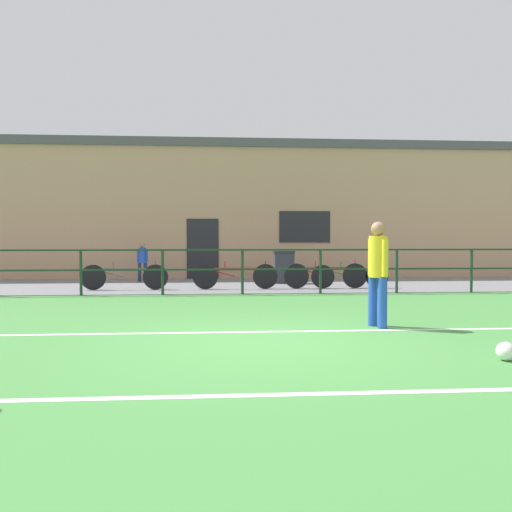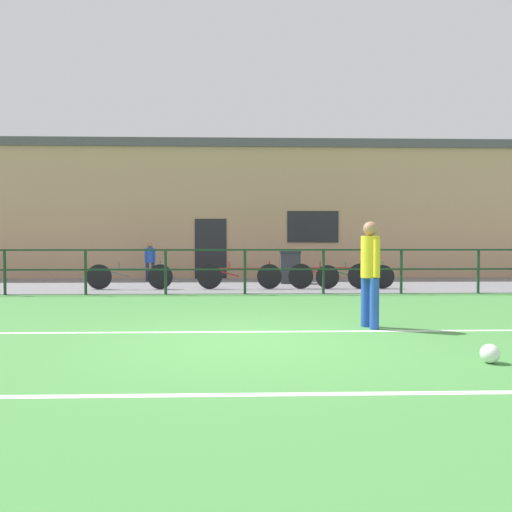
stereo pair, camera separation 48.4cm
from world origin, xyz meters
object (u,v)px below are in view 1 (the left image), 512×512
Objects in this scene: soccer_ball_match at (506,351)px; bicycle_parked_1 at (235,276)px; bicycle_parked_0 at (326,275)px; spectator_child at (142,259)px; trash_bin_0 at (284,267)px; bicycle_parked_3 at (124,277)px; player_striker at (378,267)px; bicycle_parked_4 at (350,276)px.

bicycle_parked_1 is at bearing 108.67° from soccer_ball_match.
bicycle_parked_0 is at bearing -0.00° from bicycle_parked_1.
trash_bin_0 is at bearing 168.93° from spectator_child.
soccer_ball_match is 10.32m from bicycle_parked_3.
soccer_ball_match is 0.22× the size of trash_bin_0.
player_striker is at bearing 108.69° from soccer_ball_match.
bicycle_parked_3 is at bearing -159.01° from trash_bin_0.
soccer_ball_match is at bearing -55.22° from bicycle_parked_3.
bicycle_parked_3 is at bearing 124.78° from soccer_ball_match.
player_striker reaches higher than bicycle_parked_3.
trash_bin_0 is at bearing 48.23° from bicycle_parked_1.
player_striker reaches higher than bicycle_parked_4.
spectator_child is 0.58× the size of bicycle_parked_4.
player_striker is 0.72× the size of bicycle_parked_1.
player_striker is at bearing -94.22° from bicycle_parked_0.
player_striker reaches higher than trash_bin_0.
spectator_child is 1.26× the size of trash_bin_0.
player_striker is 7.94m from trash_bin_0.
bicycle_parked_3 is at bearing 87.97° from spectator_child.
player_striker is 0.71× the size of bicycle_parked_3.
bicycle_parked_0 is 5.55m from bicycle_parked_3.
bicycle_parked_0 is (0.45, 6.14, -0.57)m from player_striker.
bicycle_parked_1 is at bearing -131.77° from trash_bin_0.
soccer_ball_match is at bearing 117.61° from spectator_child.
spectator_child reaches higher than bicycle_parked_4.
soccer_ball_match is at bearing -92.42° from bicycle_parked_4.
player_striker reaches higher than bicycle_parked_1.
bicycle_parked_4 is at bearing -46.96° from trash_bin_0.
bicycle_parked_1 is at bearing 137.87° from spectator_child.
spectator_child is at bearing 154.03° from bicycle_parked_0.
bicycle_parked_3 is 4.92m from trash_bin_0.
bicycle_parked_3 is (-5.88, 8.47, 0.27)m from soccer_ball_match.
soccer_ball_match is 0.17× the size of spectator_child.
bicycle_parked_0 is 0.69m from bicycle_parked_4.
bicycle_parked_4 is at bearing 150.19° from player_striker.
player_striker is 8.00m from bicycle_parked_3.
trash_bin_0 is (4.49, -0.89, -0.21)m from spectator_child.
bicycle_parked_4 is at bearing 0.00° from bicycle_parked_0.
spectator_child is at bearing 156.62° from bicycle_parked_4.
bicycle_parked_0 is 1.00× the size of bicycle_parked_3.
bicycle_parked_4 is (6.24, 0.00, -0.01)m from bicycle_parked_3.
soccer_ball_match is at bearing -82.83° from trash_bin_0.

